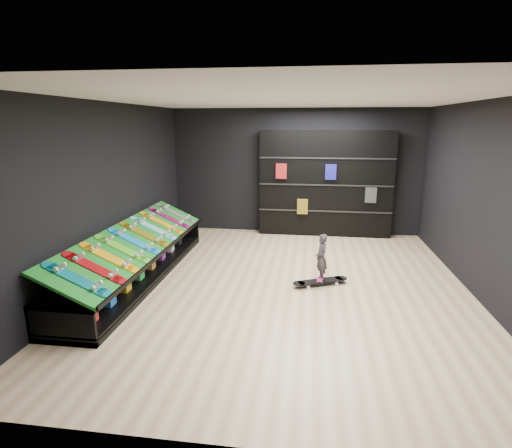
# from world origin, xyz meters

# --- Properties ---
(floor) EXTENTS (6.00, 7.00, 0.01)m
(floor) POSITION_xyz_m (0.00, 0.00, 0.00)
(floor) COLOR #C8AE87
(floor) RESTS_ON ground
(ceiling) EXTENTS (6.00, 7.00, 0.01)m
(ceiling) POSITION_xyz_m (0.00, 0.00, 3.00)
(ceiling) COLOR white
(ceiling) RESTS_ON ground
(wall_back) EXTENTS (6.00, 0.02, 3.00)m
(wall_back) POSITION_xyz_m (0.00, 3.50, 1.50)
(wall_back) COLOR black
(wall_back) RESTS_ON ground
(wall_front) EXTENTS (6.00, 0.02, 3.00)m
(wall_front) POSITION_xyz_m (0.00, -3.50, 1.50)
(wall_front) COLOR black
(wall_front) RESTS_ON ground
(wall_left) EXTENTS (0.02, 7.00, 3.00)m
(wall_left) POSITION_xyz_m (-3.00, 0.00, 1.50)
(wall_left) COLOR black
(wall_left) RESTS_ON ground
(wall_right) EXTENTS (0.02, 7.00, 3.00)m
(wall_right) POSITION_xyz_m (3.00, 0.00, 1.50)
(wall_right) COLOR black
(wall_right) RESTS_ON ground
(display_rack) EXTENTS (0.90, 4.50, 0.50)m
(display_rack) POSITION_xyz_m (-2.55, 0.00, 0.25)
(display_rack) COLOR black
(display_rack) RESTS_ON ground
(turf_ramp) EXTENTS (0.92, 4.50, 0.46)m
(turf_ramp) POSITION_xyz_m (-2.50, 0.00, 0.71)
(turf_ramp) COLOR #0E5E16
(turf_ramp) RESTS_ON display_rack
(back_shelving) EXTENTS (3.11, 0.36, 2.49)m
(back_shelving) POSITION_xyz_m (0.74, 3.32, 1.24)
(back_shelving) COLOR black
(back_shelving) RESTS_ON ground
(floor_skateboard) EXTENTS (0.98, 0.62, 0.09)m
(floor_skateboard) POSITION_xyz_m (0.61, 0.10, 0.05)
(floor_skateboard) COLOR black
(floor_skateboard) RESTS_ON ground
(child) EXTENTS (0.17, 0.21, 0.48)m
(child) POSITION_xyz_m (0.61, 0.10, 0.33)
(child) COLOR black
(child) RESTS_ON floor_skateboard
(display_board_0) EXTENTS (0.93, 0.22, 0.50)m
(display_board_0) POSITION_xyz_m (-2.49, -1.90, 0.74)
(display_board_0) COLOR #0C8C99
(display_board_0) RESTS_ON turf_ramp
(display_board_1) EXTENTS (0.93, 0.22, 0.50)m
(display_board_1) POSITION_xyz_m (-2.49, -1.48, 0.74)
(display_board_1) COLOR red
(display_board_1) RESTS_ON turf_ramp
(display_board_2) EXTENTS (0.93, 0.22, 0.50)m
(display_board_2) POSITION_xyz_m (-2.49, -1.06, 0.74)
(display_board_2) COLOR yellow
(display_board_2) RESTS_ON turf_ramp
(display_board_3) EXTENTS (0.93, 0.22, 0.50)m
(display_board_3) POSITION_xyz_m (-2.49, -0.63, 0.74)
(display_board_3) COLOR green
(display_board_3) RESTS_ON turf_ramp
(display_board_4) EXTENTS (0.93, 0.22, 0.50)m
(display_board_4) POSITION_xyz_m (-2.49, -0.21, 0.74)
(display_board_4) COLOR blue
(display_board_4) RESTS_ON turf_ramp
(display_board_5) EXTENTS (0.93, 0.22, 0.50)m
(display_board_5) POSITION_xyz_m (-2.49, 0.21, 0.74)
(display_board_5) COLOR yellow
(display_board_5) RESTS_ON turf_ramp
(display_board_6) EXTENTS (0.93, 0.22, 0.50)m
(display_board_6) POSITION_xyz_m (-2.49, 0.63, 0.74)
(display_board_6) COLOR #0CB2E5
(display_board_6) RESTS_ON turf_ramp
(display_board_7) EXTENTS (0.93, 0.22, 0.50)m
(display_board_7) POSITION_xyz_m (-2.49, 1.06, 0.74)
(display_board_7) COLOR orange
(display_board_7) RESTS_ON turf_ramp
(display_board_8) EXTENTS (0.93, 0.22, 0.50)m
(display_board_8) POSITION_xyz_m (-2.49, 1.48, 0.74)
(display_board_8) COLOR #E5198C
(display_board_8) RESTS_ON turf_ramp
(display_board_9) EXTENTS (0.93, 0.22, 0.50)m
(display_board_9) POSITION_xyz_m (-2.49, 1.90, 0.74)
(display_board_9) COLOR black
(display_board_9) RESTS_ON turf_ramp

